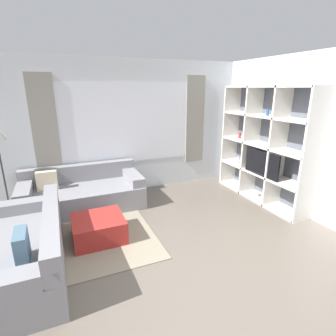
% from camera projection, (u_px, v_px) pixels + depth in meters
% --- Properties ---
extents(ground_plane, '(16.00, 16.00, 0.00)m').
position_uv_depth(ground_plane, '(200.00, 279.00, 3.07)').
color(ground_plane, '#665B51').
extents(wall_back, '(6.16, 0.11, 2.70)m').
position_uv_depth(wall_back, '(128.00, 128.00, 5.36)').
color(wall_back, silver).
rests_on(wall_back, ground_plane).
extents(wall_right, '(0.07, 4.23, 2.70)m').
position_uv_depth(wall_right, '(279.00, 131.00, 4.95)').
color(wall_right, silver).
rests_on(wall_right, ground_plane).
extents(area_rug, '(2.26, 2.00, 0.01)m').
position_uv_depth(area_rug, '(75.00, 238.00, 3.88)').
color(area_rug, gray).
rests_on(area_rug, ground_plane).
extents(shelving_unit, '(0.43, 2.14, 2.18)m').
position_uv_depth(shelving_unit, '(265.00, 146.00, 5.02)').
color(shelving_unit, '#515660').
rests_on(shelving_unit, ground_plane).
extents(couch_main, '(2.11, 0.98, 0.75)m').
position_uv_depth(couch_main, '(83.00, 194.00, 4.82)').
color(couch_main, gray).
rests_on(couch_main, ground_plane).
extents(couch_side, '(0.98, 1.97, 0.75)m').
position_uv_depth(couch_side, '(23.00, 252.00, 3.11)').
color(couch_side, gray).
rests_on(couch_side, ground_plane).
extents(ottoman, '(0.72, 0.68, 0.34)m').
position_uv_depth(ottoman, '(99.00, 228.00, 3.83)').
color(ottoman, '#A82823').
rests_on(ottoman, ground_plane).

